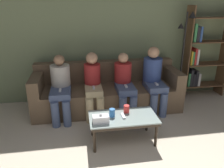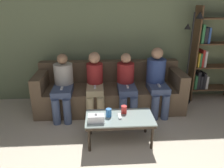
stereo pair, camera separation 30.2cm
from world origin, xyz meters
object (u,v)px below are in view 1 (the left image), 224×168
standing_lamp (184,48)px  seated_person_mid_right (124,82)px  coffee_table (123,119)px  cup_near_right (126,109)px  seated_person_left_end (61,85)px  seated_person_right_end (154,77)px  bookshelf (200,56)px  tissue_box (101,119)px  game_remote (123,116)px  cup_near_left (112,113)px  seated_person_mid_left (93,83)px  couch (107,92)px

standing_lamp → seated_person_mid_right: bearing=-163.4°
coffee_table → cup_near_right: bearing=57.3°
seated_person_left_end → seated_person_right_end: seated_person_right_end is taller
cup_near_right → bookshelf: (1.84, 1.29, 0.42)m
bookshelf → seated_person_right_end: size_ratio=1.59×
tissue_box → seated_person_mid_right: size_ratio=0.20×
tissue_box → game_remote: 0.35m
bookshelf → seated_person_right_end: bearing=-157.3°
cup_near_left → seated_person_mid_right: (0.36, 0.86, 0.12)m
game_remote → standing_lamp: standing_lamp is taller
seated_person_mid_left → seated_person_left_end: bearing=-179.6°
coffee_table → tissue_box: (-0.33, -0.11, 0.09)m
cup_near_left → bookshelf: bearing=33.8°
coffee_table → seated_person_mid_left: 1.00m
couch → seated_person_mid_left: 0.45m
cup_near_right → couch: bearing=98.3°
seated_person_mid_right → cup_near_left: bearing=-112.4°
couch → standing_lamp: size_ratio=1.52×
seated_person_mid_right → seated_person_right_end: 0.56m
seated_person_mid_right → couch: bearing=139.3°
seated_person_left_end → tissue_box: bearing=-60.3°
cup_near_right → tissue_box: bearing=-150.9°
bookshelf → seated_person_mid_right: bearing=-163.1°
couch → cup_near_right: bearing=-81.7°
couch → bookshelf: bearing=8.0°
coffee_table → seated_person_left_end: seated_person_left_end is taller
couch → game_remote: couch is taller
coffee_table → cup_near_right: 0.17m
bookshelf → standing_lamp: (-0.45, -0.14, 0.21)m
seated_person_mid_right → seated_person_right_end: seated_person_right_end is taller
cup_near_left → seated_person_mid_left: size_ratio=0.10×
standing_lamp → bookshelf: bearing=17.5°
cup_near_right → seated_person_mid_right: size_ratio=0.10×
couch → seated_person_mid_right: size_ratio=2.48×
couch → tissue_box: couch is taller
tissue_box → game_remote: (0.33, 0.11, -0.04)m
couch → coffee_table: 1.13m
couch → cup_near_right: couch is taller
tissue_box → game_remote: tissue_box is taller
coffee_table → cup_near_left: cup_near_left is taller
cup_near_left → standing_lamp: bearing=37.5°
standing_lamp → cup_near_left: bearing=-142.5°
tissue_box → seated_person_left_end: size_ratio=0.20×
standing_lamp → seated_person_left_end: 2.44m
tissue_box → seated_person_mid_left: (-0.02, 1.01, 0.14)m
cup_near_left → tissue_box: (-0.18, -0.14, -0.01)m
game_remote → tissue_box: bearing=-161.7°
cup_near_left → seated_person_right_end: size_ratio=0.10×
game_remote → seated_person_left_end: seated_person_left_end is taller
seated_person_mid_right → seated_person_right_end: (0.55, 0.03, 0.05)m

